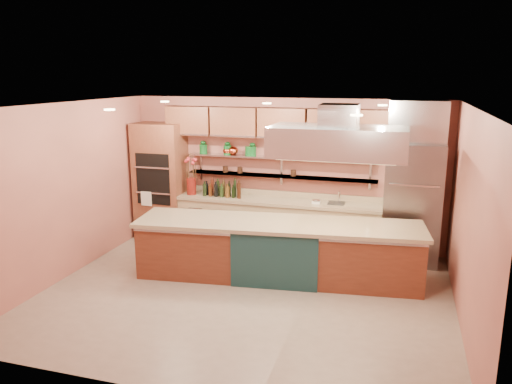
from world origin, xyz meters
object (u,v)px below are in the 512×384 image
(flower_vase, at_px, (191,186))
(kitchen_scale, at_px, (316,201))
(island, at_px, (278,250))
(green_canister, at_px, (249,151))
(refrigerator, at_px, (412,204))
(copper_kettle, at_px, (233,151))

(flower_vase, xyz_separation_m, kitchen_scale, (2.46, 0.00, -0.12))
(flower_vase, bearing_deg, kitchen_scale, 0.00)
(island, distance_m, flower_vase, 2.57)
(island, distance_m, green_canister, 2.29)
(refrigerator, xyz_separation_m, flower_vase, (-4.13, 0.01, 0.04))
(kitchen_scale, relative_size, copper_kettle, 0.73)
(copper_kettle, bearing_deg, green_canister, 0.00)
(flower_vase, bearing_deg, refrigerator, -0.14)
(island, bearing_deg, flower_vase, 140.38)
(refrigerator, relative_size, kitchen_scale, 14.35)
(kitchen_scale, distance_m, green_canister, 1.60)
(flower_vase, distance_m, green_canister, 1.34)
(kitchen_scale, bearing_deg, copper_kettle, 169.67)
(refrigerator, relative_size, copper_kettle, 10.45)
(flower_vase, xyz_separation_m, green_canister, (1.11, 0.22, 0.71))
(refrigerator, bearing_deg, copper_kettle, 176.06)
(refrigerator, distance_m, copper_kettle, 3.43)
(flower_vase, height_order, green_canister, green_canister)
(kitchen_scale, xyz_separation_m, green_canister, (-1.35, 0.22, 0.83))
(flower_vase, distance_m, copper_kettle, 1.08)
(green_canister, bearing_deg, copper_kettle, 180.00)
(island, height_order, copper_kettle, copper_kettle)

